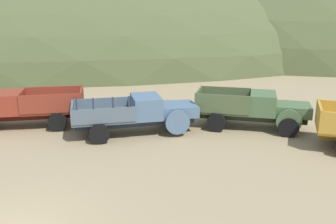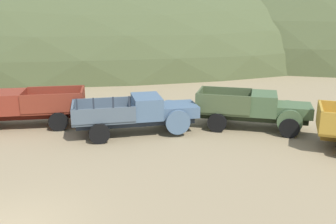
{
  "view_description": "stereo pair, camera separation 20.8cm",
  "coord_description": "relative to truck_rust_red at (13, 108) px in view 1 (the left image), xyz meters",
  "views": [
    {
      "loc": [
        4.54,
        -8.46,
        5.91
      ],
      "look_at": [
        4.23,
        7.03,
        1.6
      ],
      "focal_mm": 38.92,
      "sensor_mm": 36.0,
      "label": 1
    },
    {
      "loc": [
        4.75,
        -8.46,
        5.91
      ],
      "look_at": [
        4.23,
        7.03,
        1.6
      ],
      "focal_mm": 38.92,
      "sensor_mm": 36.0,
      "label": 2
    }
  ],
  "objects": [
    {
      "name": "hill_far_right",
      "position": [
        -10.62,
        46.08,
        -1.03
      ],
      "size": [
        100.04,
        73.64,
        31.13
      ],
      "primitive_type": "ellipsoid",
      "color": "#4C5633",
      "rests_on": "ground"
    },
    {
      "name": "hill_center",
      "position": [
        30.35,
        51.85,
        -1.03
      ],
      "size": [
        85.82,
        74.08,
        35.72
      ],
      "primitive_type": "ellipsoid",
      "color": "#4C5633",
      "rests_on": "ground"
    },
    {
      "name": "truck_rust_red",
      "position": [
        0.0,
        0.0,
        0.0
      ],
      "size": [
        6.64,
        3.4,
        1.91
      ],
      "rotation": [
        0.0,
        0.0,
        3.35
      ],
      "color": "#42140D",
      "rests_on": "ground"
    },
    {
      "name": "truck_chalk_blue",
      "position": [
        6.83,
        -0.72,
        -0.02
      ],
      "size": [
        6.4,
        3.57,
        2.16
      ],
      "rotation": [
        0.0,
        0.0,
        0.25
      ],
      "color": "#262D39",
      "rests_on": "ground"
    },
    {
      "name": "truck_weathered_green",
      "position": [
        12.75,
        0.1,
        -0.02
      ],
      "size": [
        5.97,
        3.27,
        1.91
      ],
      "rotation": [
        0.0,
        0.0,
        -0.21
      ],
      "color": "#232B1B",
      "rests_on": "ground"
    }
  ]
}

